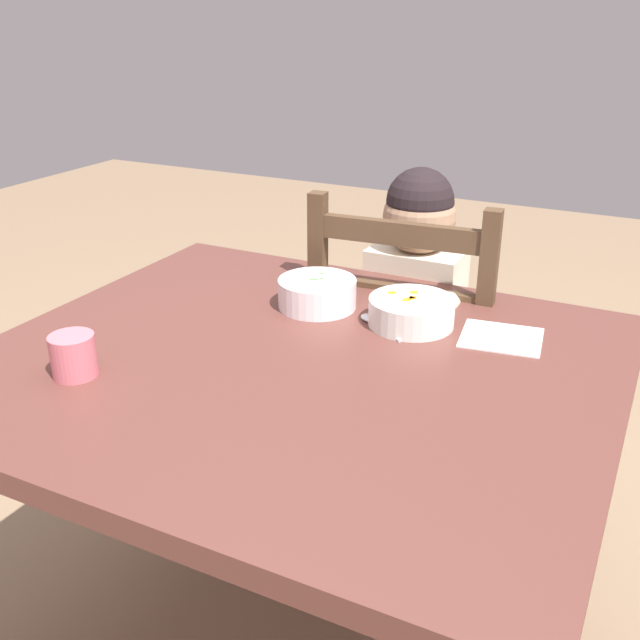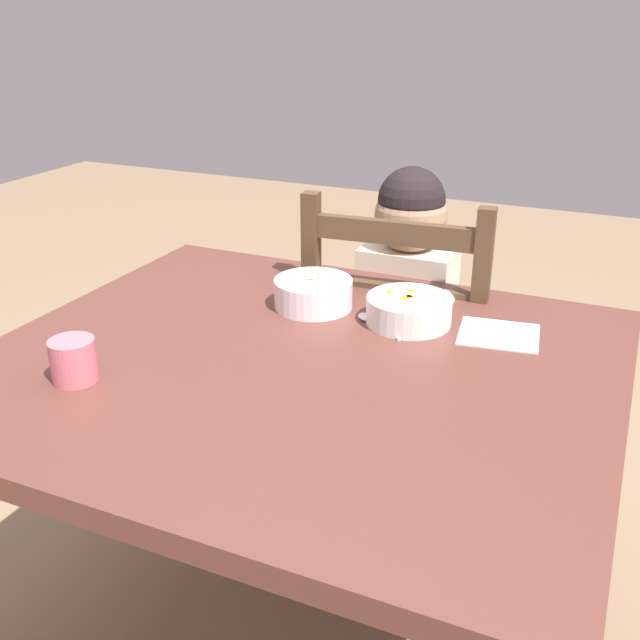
{
  "view_description": "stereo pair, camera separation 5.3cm",
  "coord_description": "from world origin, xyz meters",
  "px_view_note": "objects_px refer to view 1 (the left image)",
  "views": [
    {
      "loc": [
        0.56,
        -1.03,
        1.29
      ],
      "look_at": [
        0.02,
        0.07,
        0.76
      ],
      "focal_mm": 41.34,
      "sensor_mm": 36.0,
      "label": 1
    },
    {
      "loc": [
        0.52,
        -1.05,
        1.29
      ],
      "look_at": [
        0.02,
        0.07,
        0.76
      ],
      "focal_mm": 41.34,
      "sensor_mm": 36.0,
      "label": 2
    }
  ],
  "objects_px": {
    "dining_table": "(296,409)",
    "bowl_of_peas": "(317,292)",
    "child_figure": "(411,305)",
    "spoon": "(375,322)",
    "dining_chair": "(409,372)",
    "bowl_of_carrots": "(411,311)",
    "drinking_cup": "(73,356)"
  },
  "relations": [
    {
      "from": "dining_table",
      "to": "child_figure",
      "type": "distance_m",
      "value": 0.53
    },
    {
      "from": "dining_chair",
      "to": "spoon",
      "type": "relative_size",
      "value": 7.4
    },
    {
      "from": "child_figure",
      "to": "spoon",
      "type": "height_order",
      "value": "child_figure"
    },
    {
      "from": "bowl_of_peas",
      "to": "drinking_cup",
      "type": "distance_m",
      "value": 0.51
    },
    {
      "from": "bowl_of_peas",
      "to": "bowl_of_carrots",
      "type": "height_order",
      "value": "bowl_of_peas"
    },
    {
      "from": "bowl_of_peas",
      "to": "spoon",
      "type": "xyz_separation_m",
      "value": [
        0.14,
        -0.03,
        -0.03
      ]
    },
    {
      "from": "bowl_of_carrots",
      "to": "dining_table",
      "type": "bearing_deg",
      "value": -119.91
    },
    {
      "from": "dining_chair",
      "to": "bowl_of_peas",
      "type": "height_order",
      "value": "dining_chair"
    },
    {
      "from": "dining_table",
      "to": "spoon",
      "type": "distance_m",
      "value": 0.24
    },
    {
      "from": "dining_table",
      "to": "drinking_cup",
      "type": "bearing_deg",
      "value": -143.57
    },
    {
      "from": "bowl_of_carrots",
      "to": "drinking_cup",
      "type": "relative_size",
      "value": 2.2
    },
    {
      "from": "child_figure",
      "to": "bowl_of_peas",
      "type": "bearing_deg",
      "value": -109.35
    },
    {
      "from": "dining_table",
      "to": "bowl_of_peas",
      "type": "relative_size",
      "value": 6.84
    },
    {
      "from": "dining_table",
      "to": "bowl_of_peas",
      "type": "height_order",
      "value": "bowl_of_peas"
    },
    {
      "from": "bowl_of_peas",
      "to": "bowl_of_carrots",
      "type": "xyz_separation_m",
      "value": [
        0.21,
        0.0,
        -0.0
      ]
    },
    {
      "from": "child_figure",
      "to": "spoon",
      "type": "xyz_separation_m",
      "value": [
        0.04,
        -0.32,
        0.09
      ]
    },
    {
      "from": "child_figure",
      "to": "spoon",
      "type": "relative_size",
      "value": 7.71
    },
    {
      "from": "dining_chair",
      "to": "child_figure",
      "type": "distance_m",
      "value": 0.18
    },
    {
      "from": "dining_chair",
      "to": "child_figure",
      "type": "xyz_separation_m",
      "value": [
        -0.0,
        -0.01,
        0.18
      ]
    },
    {
      "from": "bowl_of_carrots",
      "to": "child_figure",
      "type": "bearing_deg",
      "value": 109.33
    },
    {
      "from": "dining_table",
      "to": "spoon",
      "type": "bearing_deg",
      "value": 71.29
    },
    {
      "from": "dining_table",
      "to": "drinking_cup",
      "type": "xyz_separation_m",
      "value": [
        -0.3,
        -0.22,
        0.14
      ]
    },
    {
      "from": "bowl_of_carrots",
      "to": "spoon",
      "type": "distance_m",
      "value": 0.07
    },
    {
      "from": "dining_chair",
      "to": "dining_table",
      "type": "bearing_deg",
      "value": -93.7
    },
    {
      "from": "dining_table",
      "to": "bowl_of_carrots",
      "type": "xyz_separation_m",
      "value": [
        0.13,
        0.23,
        0.13
      ]
    },
    {
      "from": "child_figure",
      "to": "bowl_of_carrots",
      "type": "distance_m",
      "value": 0.33
    },
    {
      "from": "spoon",
      "to": "drinking_cup",
      "type": "bearing_deg",
      "value": -131.04
    },
    {
      "from": "spoon",
      "to": "child_figure",
      "type": "bearing_deg",
      "value": 96.81
    },
    {
      "from": "child_figure",
      "to": "spoon",
      "type": "distance_m",
      "value": 0.34
    },
    {
      "from": "dining_chair",
      "to": "drinking_cup",
      "type": "distance_m",
      "value": 0.88
    },
    {
      "from": "dining_chair",
      "to": "bowl_of_carrots",
      "type": "height_order",
      "value": "dining_chair"
    },
    {
      "from": "dining_chair",
      "to": "bowl_of_carrots",
      "type": "relative_size",
      "value": 5.44
    }
  ]
}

